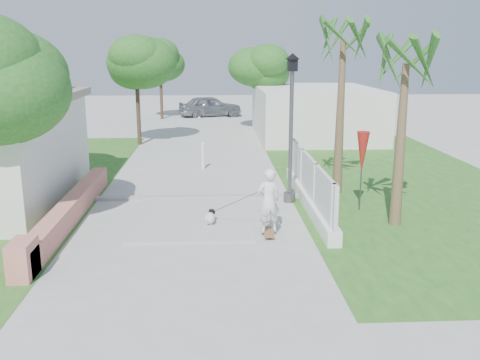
{
  "coord_description": "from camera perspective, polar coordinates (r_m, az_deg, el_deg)",
  "views": [
    {
      "loc": [
        0.57,
        -10.13,
        4.53
      ],
      "look_at": [
        1.3,
        3.89,
        1.1
      ],
      "focal_mm": 40.0,
      "sensor_mm": 36.0,
      "label": 1
    }
  ],
  "objects": [
    {
      "name": "street_lamp",
      "position": [
        15.94,
        5.47,
        6.08
      ],
      "size": [
        0.44,
        0.44,
        4.44
      ],
      "color": "#59595E",
      "rests_on": "ground"
    },
    {
      "name": "tree_path_far",
      "position": [
        36.27,
        -8.5,
        12.47
      ],
      "size": [
        3.2,
        3.2,
        5.17
      ],
      "color": "#4C3826",
      "rests_on": "ground"
    },
    {
      "name": "parked_car",
      "position": [
        37.22,
        -3.2,
        7.86
      ],
      "size": [
        4.61,
        2.92,
        1.46
      ],
      "primitive_type": "imported",
      "rotation": [
        0.0,
        0.0,
        1.87
      ],
      "color": "#B2B5BB",
      "rests_on": "ground"
    },
    {
      "name": "tree_left_mid",
      "position": [
        19.6,
        -21.3,
        9.79
      ],
      "size": [
        3.2,
        3.2,
        4.85
      ],
      "color": "#4C3826",
      "rests_on": "ground"
    },
    {
      "name": "palm_far",
      "position": [
        17.11,
        10.93,
        13.34
      ],
      "size": [
        1.8,
        1.8,
        5.3
      ],
      "color": "brown",
      "rests_on": "ground"
    },
    {
      "name": "pink_wall",
      "position": [
        14.83,
        -18.01,
        -3.49
      ],
      "size": [
        0.45,
        8.2,
        0.8
      ],
      "color": "#C07062",
      "rests_on": "ground"
    },
    {
      "name": "grass_right",
      "position": [
        19.76,
        16.08,
        -0.05
      ],
      "size": [
        8.0,
        20.0,
        0.01
      ],
      "primitive_type": "cube",
      "color": "#2B621F",
      "rests_on": "ground"
    },
    {
      "name": "dog",
      "position": [
        14.15,
        -3.21,
        -3.98
      ],
      "size": [
        0.38,
        0.61,
        0.43
      ],
      "rotation": [
        0.0,
        0.0,
        -0.23
      ],
      "color": "silver",
      "rests_on": "ground"
    },
    {
      "name": "tree_path_right",
      "position": [
        30.24,
        2.08,
        11.77
      ],
      "size": [
        3.0,
        3.0,
        4.79
      ],
      "color": "#4C3826",
      "rests_on": "ground"
    },
    {
      "name": "palm_near",
      "position": [
        14.19,
        17.23,
        10.8
      ],
      "size": [
        1.8,
        1.8,
        4.7
      ],
      "color": "brown",
      "rests_on": "ground"
    },
    {
      "name": "ground",
      "position": [
        11.11,
        -5.76,
        -10.41
      ],
      "size": [
        90.0,
        90.0,
        0.0
      ],
      "primitive_type": "plane",
      "color": "#B7B7B2",
      "rests_on": "ground"
    },
    {
      "name": "path_strip",
      "position": [
        30.47,
        -4.05,
        5.21
      ],
      "size": [
        3.2,
        36.0,
        0.06
      ],
      "primitive_type": "cube",
      "color": "#B7B7B2",
      "rests_on": "ground"
    },
    {
      "name": "building_right",
      "position": [
        28.83,
        7.95,
        7.17
      ],
      "size": [
        6.0,
        8.0,
        2.6
      ],
      "primitive_type": "cube",
      "color": "silver",
      "rests_on": "ground"
    },
    {
      "name": "lattice_fence",
      "position": [
        15.9,
        7.36,
        -0.9
      ],
      "size": [
        0.35,
        7.0,
        1.5
      ],
      "color": "white",
      "rests_on": "ground"
    },
    {
      "name": "skateboarder",
      "position": [
        13.58,
        0.3,
        -2.36
      ],
      "size": [
        1.8,
        1.46,
        1.71
      ],
      "rotation": [
        0.0,
        0.0,
        3.39
      ],
      "color": "#91613A",
      "rests_on": "ground"
    },
    {
      "name": "curb",
      "position": [
        16.75,
        -4.83,
        -1.83
      ],
      "size": [
        6.5,
        0.25,
        0.1
      ],
      "primitive_type": "cube",
      "color": "#999993",
      "rests_on": "ground"
    },
    {
      "name": "tree_path_left",
      "position": [
        26.36,
        -10.97,
        11.95
      ],
      "size": [
        3.4,
        3.4,
        5.23
      ],
      "color": "#4C3826",
      "rests_on": "ground"
    },
    {
      "name": "patio_umbrella",
      "position": [
        15.49,
        12.92,
        2.8
      ],
      "size": [
        0.36,
        0.36,
        2.3
      ],
      "color": "#59595E",
      "rests_on": "ground"
    },
    {
      "name": "bollard",
      "position": [
        20.52,
        -3.97,
        2.61
      ],
      "size": [
        0.14,
        0.14,
        1.09
      ],
      "color": "white",
      "rests_on": "ground"
    }
  ]
}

